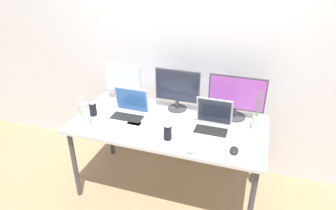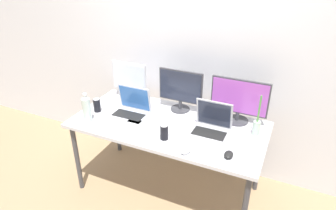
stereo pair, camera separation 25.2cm
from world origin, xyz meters
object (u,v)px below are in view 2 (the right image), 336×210
object	(u,v)px
work_desk	(168,129)
mouse_by_laptop	(186,151)
mouse_by_keyboard	(229,155)
monitor_center	(180,89)
soda_can_by_laptop	(164,132)
monitor_left	(129,80)
keyboard_main	(148,128)
laptop_secondary	(211,126)
laptop_silver	(132,109)
monitor_right	(239,100)
water_bottle	(87,109)
soda_can_near_keyboard	(97,105)
bamboo_vase	(257,127)

from	to	relation	value
work_desk	mouse_by_laptop	distance (m)	0.45
mouse_by_keyboard	monitor_center	bearing A→B (deg)	136.87
monitor_center	soda_can_by_laptop	xyz separation A→B (m)	(0.07, -0.50, -0.15)
monitor_left	keyboard_main	world-z (taller)	monitor_left
laptop_secondary	mouse_by_laptop	distance (m)	0.36
keyboard_main	soda_can_by_laptop	xyz separation A→B (m)	(0.19, -0.08, 0.05)
laptop_silver	monitor_right	bearing A→B (deg)	17.15
monitor_center	keyboard_main	bearing A→B (deg)	-105.00
monitor_right	soda_can_by_laptop	size ratio (longest dim) A/B	3.90
monitor_right	keyboard_main	xyz separation A→B (m)	(-0.65, -0.44, -0.20)
laptop_silver	laptop_secondary	bearing A→B (deg)	0.80
monitor_left	water_bottle	distance (m)	0.56
monitor_right	mouse_by_laptop	size ratio (longest dim) A/B	5.00
work_desk	water_bottle	size ratio (longest dim) A/B	6.26
mouse_by_keyboard	soda_can_near_keyboard	xyz separation A→B (m)	(-1.29, 0.17, 0.04)
keyboard_main	soda_can_near_keyboard	world-z (taller)	soda_can_near_keyboard
mouse_by_keyboard	soda_can_by_laptop	size ratio (longest dim) A/B	0.77
keyboard_main	soda_can_near_keyboard	distance (m)	0.58
monitor_center	monitor_right	size ratio (longest dim) A/B	0.85
monitor_left	mouse_by_laptop	bearing A→B (deg)	-36.24
mouse_by_keyboard	bamboo_vase	bearing A→B (deg)	69.33
soda_can_near_keyboard	bamboo_vase	distance (m)	1.43
laptop_silver	mouse_by_laptop	bearing A→B (deg)	-26.97
keyboard_main	bamboo_vase	size ratio (longest dim) A/B	1.18
monitor_center	monitor_right	bearing A→B (deg)	1.27
work_desk	monitor_center	size ratio (longest dim) A/B	4.03
monitor_left	work_desk	bearing A→B (deg)	-27.78
monitor_right	bamboo_vase	xyz separation A→B (m)	(0.19, -0.15, -0.13)
laptop_silver	soda_can_near_keyboard	xyz separation A→B (m)	(-0.32, -0.08, 0.00)
monitor_center	bamboo_vase	bearing A→B (deg)	-11.11
bamboo_vase	laptop_silver	bearing A→B (deg)	-173.53
soda_can_near_keyboard	bamboo_vase	world-z (taller)	bamboo_vase
laptop_secondary	bamboo_vase	bearing A→B (deg)	18.34
mouse_by_laptop	water_bottle	world-z (taller)	water_bottle
keyboard_main	bamboo_vase	xyz separation A→B (m)	(0.84, 0.29, 0.07)
monitor_right	soda_can_by_laptop	xyz separation A→B (m)	(-0.46, -0.52, -0.15)
bamboo_vase	laptop_secondary	bearing A→B (deg)	-161.66
monitor_left	bamboo_vase	distance (m)	1.29
work_desk	laptop_silver	size ratio (longest dim) A/B	5.18
keyboard_main	mouse_by_keyboard	distance (m)	0.72
mouse_by_laptop	soda_can_by_laptop	size ratio (longest dim) A/B	0.78
monitor_left	water_bottle	bearing A→B (deg)	-101.27
monitor_center	laptop_silver	xyz separation A→B (m)	(-0.37, -0.27, -0.15)
laptop_silver	soda_can_by_laptop	xyz separation A→B (m)	(0.44, -0.24, 0.00)
laptop_secondary	work_desk	bearing A→B (deg)	-177.13
soda_can_by_laptop	bamboo_vase	size ratio (longest dim) A/B	0.36
keyboard_main	mouse_by_keyboard	bearing A→B (deg)	-7.29
monitor_center	monitor_right	distance (m)	0.54
laptop_secondary	water_bottle	size ratio (longest dim) A/B	1.14
mouse_by_laptop	water_bottle	distance (m)	0.96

